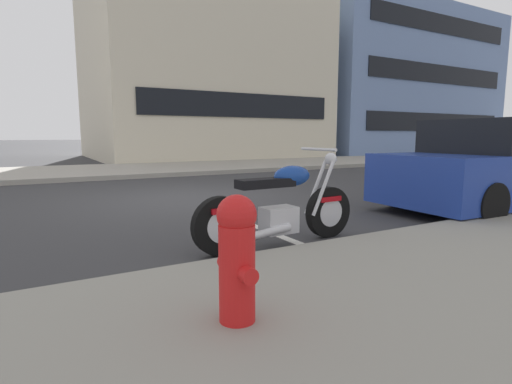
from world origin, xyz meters
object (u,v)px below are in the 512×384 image
parked_motorcycle (281,209)px  parked_car_second_in_row (494,168)px  fire_hydrant (237,255)px  car_opposite_curb (488,149)px

parked_motorcycle → parked_car_second_in_row: 4.51m
parked_motorcycle → fire_hydrant: size_ratio=2.74×
parked_car_second_in_row → fire_hydrant: (-5.92, -1.88, -0.16)m
fire_hydrant → parked_car_second_in_row: bearing=17.6°
parked_motorcycle → fire_hydrant: bearing=-131.5°
parked_motorcycle → parked_car_second_in_row: parked_car_second_in_row is taller
parked_car_second_in_row → car_opposite_curb: (11.91, 7.11, -0.06)m
parked_car_second_in_row → car_opposite_curb: size_ratio=1.01×
parked_motorcycle → fire_hydrant: (-1.43, -1.71, 0.12)m
parked_motorcycle → car_opposite_curb: car_opposite_curb is taller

